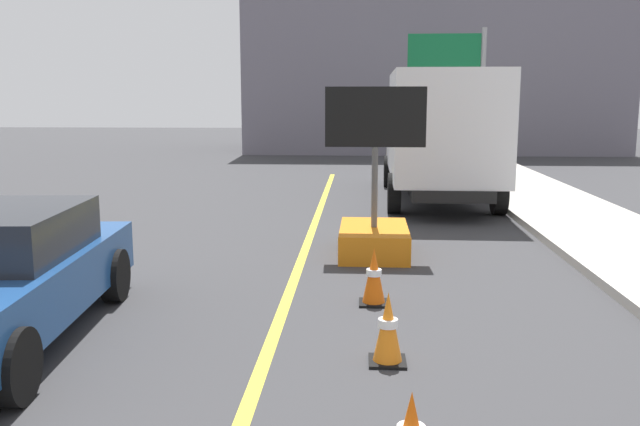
# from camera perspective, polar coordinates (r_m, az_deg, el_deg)

# --- Properties ---
(arrow_board_trailer) EXTENTS (1.60, 1.81, 2.70)m
(arrow_board_trailer) POSITION_cam_1_polar(r_m,az_deg,el_deg) (11.05, 4.57, -1.02)
(arrow_board_trailer) COLOR orange
(arrow_board_trailer) RESTS_ON ground
(box_truck) EXTENTS (2.65, 7.20, 3.12)m
(box_truck) POSITION_cam_1_polar(r_m,az_deg,el_deg) (16.96, 10.00, 6.80)
(box_truck) COLOR black
(box_truck) RESTS_ON ground
(highway_guide_sign) EXTENTS (2.79, 0.18, 5.00)m
(highway_guide_sign) POSITION_cam_1_polar(r_m,az_deg,el_deg) (25.34, 11.77, 11.48)
(highway_guide_sign) COLOR gray
(highway_guide_sign) RESTS_ON ground
(far_building_block) EXTENTS (17.24, 7.42, 8.96)m
(far_building_block) POSITION_cam_1_polar(r_m,az_deg,el_deg) (34.07, 9.23, 12.81)
(far_building_block) COLOR slate
(far_building_block) RESTS_ON ground
(traffic_cone_far_lane) EXTENTS (0.36, 0.36, 0.70)m
(traffic_cone_far_lane) POSITION_cam_1_polar(r_m,az_deg,el_deg) (6.59, 5.74, -9.64)
(traffic_cone_far_lane) COLOR black
(traffic_cone_far_lane) RESTS_ON ground
(traffic_cone_curbside) EXTENTS (0.36, 0.36, 0.71)m
(traffic_cone_curbside) POSITION_cam_1_polar(r_m,az_deg,el_deg) (8.39, 4.56, -5.37)
(traffic_cone_curbside) COLOR black
(traffic_cone_curbside) RESTS_ON ground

